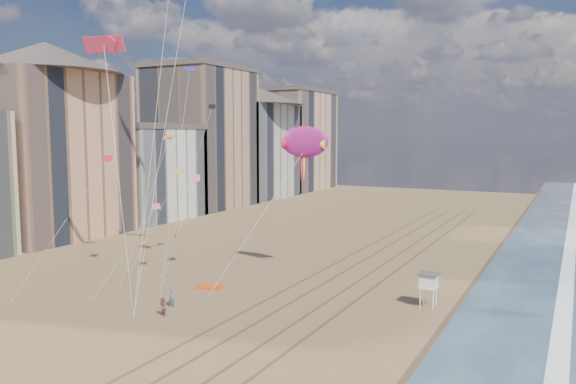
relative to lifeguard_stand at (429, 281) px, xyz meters
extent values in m
plane|color=#42301E|center=(6.45, 14.58, -2.37)|extent=(260.00, 260.00, 0.00)
plane|color=white|center=(10.65, 14.58, -2.37)|extent=(260.00, 260.00, 0.00)
cube|color=brown|center=(-13.75, 4.58, -2.37)|extent=(0.28, 120.00, 0.01)
cube|color=brown|center=(-11.35, 4.58, -2.37)|extent=(0.28, 120.00, 0.01)
cube|color=brown|center=(-8.55, 4.58, -2.37)|extent=(0.28, 120.00, 0.01)
cube|color=brown|center=(-6.35, 4.58, -2.37)|extent=(0.28, 120.00, 0.01)
cube|color=tan|center=(-58.05, 8.58, 9.63)|extent=(15.00, 20.00, 24.00)
cone|color=#473D38|center=(-58.05, 8.58, 23.83)|extent=(31.11, 31.11, 4.40)
cube|color=silver|center=(-57.55, 28.58, 5.63)|extent=(14.00, 18.00, 16.00)
cube|color=#473D38|center=(-57.55, 28.58, 14.13)|extent=(14.28, 18.36, 1.00)
cube|color=tan|center=(-58.55, 46.58, 11.63)|extent=(16.00, 20.00, 28.00)
cube|color=#473D38|center=(-58.55, 46.58, 26.13)|extent=(16.32, 20.40, 1.00)
cube|color=#BCB2A3|center=(-58.05, 66.58, 8.63)|extent=(15.00, 22.00, 22.00)
cone|color=#473D38|center=(-58.05, 66.58, 21.83)|extent=(34.22, 34.22, 4.40)
cube|color=tan|center=(-58.55, 88.58, 10.63)|extent=(16.00, 24.00, 26.00)
cube|color=#473D38|center=(-58.55, 88.58, 24.13)|extent=(16.32, 24.48, 1.00)
cylinder|color=silver|center=(-0.57, -0.57, -1.52)|extent=(0.11, 0.11, 1.71)
cylinder|color=silver|center=(0.57, -0.57, -1.52)|extent=(0.11, 0.11, 1.71)
cylinder|color=silver|center=(-0.57, 0.57, -1.52)|extent=(0.11, 0.11, 1.71)
cylinder|color=silver|center=(0.57, 0.57, -1.52)|extent=(0.11, 0.11, 1.71)
cube|color=silver|center=(0.00, 0.00, -0.53)|extent=(1.52, 1.52, 0.11)
cube|color=silver|center=(0.00, 0.00, 0.04)|extent=(1.42, 1.42, 1.04)
cube|color=#473D38|center=(0.00, 0.00, 0.66)|extent=(1.71, 1.71, 0.09)
cube|color=#FA4B15|center=(-20.65, -3.91, -2.23)|extent=(2.71, 1.99, 0.28)
ellipsoid|color=#95166D|center=(-14.25, 4.26, 12.03)|extent=(4.95, 0.93, 2.94)
cone|color=red|center=(-16.02, 4.26, 11.81)|extent=(1.33, 1.10, 1.10)
cone|color=#FFFC1A|center=(-12.48, 4.26, 11.81)|extent=(1.33, 1.10, 1.10)
cylinder|color=silver|center=(-16.63, -1.14, 4.28)|extent=(0.03, 0.03, 17.78)
imported|color=slate|center=(-20.13, -10.35, -1.57)|extent=(0.70, 0.65, 1.61)
imported|color=#914A4F|center=(-19.14, -12.75, -1.54)|extent=(0.99, 0.89, 1.67)
cube|color=#D22E4D|center=(-32.57, -5.12, 22.01)|extent=(4.73, 1.58, 1.62)
plane|color=#2726CB|center=(-23.80, -2.32, 19.34)|extent=(1.90, 1.91, 0.48)
plane|color=red|center=(-32.92, -4.79, 10.27)|extent=(1.51, 1.44, 0.63)
plane|color=orange|center=(-29.93, 1.56, 12.48)|extent=(1.80, 1.75, 0.49)
plane|color=black|center=(-28.36, 7.85, 16.12)|extent=(1.40, 1.37, 0.56)
plane|color=#ED5C5F|center=(-24.51, -0.75, 8.23)|extent=(1.48, 1.44, 0.63)
plane|color=gold|center=(-31.65, 5.52, 8.43)|extent=(1.34, 1.29, 0.46)
plane|color=#E85A73|center=(-28.37, -2.60, 5.20)|extent=(1.57, 1.57, 0.49)
camera|label=1|loc=(11.30, -48.38, 12.95)|focal=35.00mm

